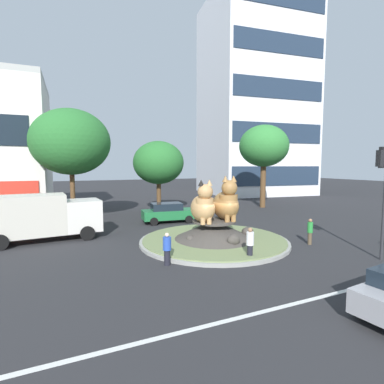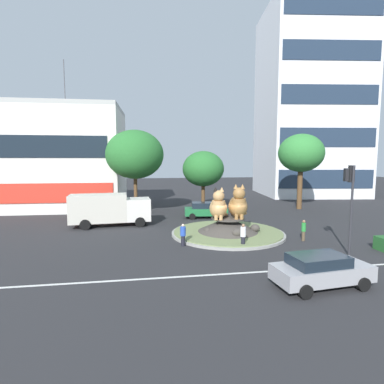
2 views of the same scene
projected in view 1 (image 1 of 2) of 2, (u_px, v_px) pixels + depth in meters
name	position (u px, v px, depth m)	size (l,w,h in m)	color
ground_plane	(214.00, 242.00, 18.10)	(160.00, 160.00, 0.00)	#28282B
lane_centreline	(323.00, 297.00, 10.62)	(112.00, 0.20, 0.01)	silver
roundabout_island	(214.00, 234.00, 18.04)	(9.10, 9.10, 1.38)	gray
cat_statue_calico	(203.00, 207.00, 17.32)	(2.02, 2.58, 2.55)	tan
cat_statue_tabby	(226.00, 203.00, 18.13)	(2.11, 2.77, 2.76)	#9E703D
traffic_light_mast	(383.00, 178.00, 14.46)	(0.77, 0.47, 5.65)	#2D2D33
office_tower	(254.00, 99.00, 49.12)	(17.32, 16.52, 31.49)	silver
broadleaf_tree_behind_island	(264.00, 146.00, 32.55)	(5.43, 5.43, 9.19)	brown
second_tree_near_tower	(159.00, 163.00, 28.55)	(4.92, 4.92, 7.08)	brown
third_tree_left	(71.00, 142.00, 23.72)	(6.24, 6.24, 9.27)	brown
pedestrian_blue_shirt	(167.00, 248.00, 13.92)	(0.39, 0.39, 1.57)	black
pedestrian_green_shirt	(310.00, 231.00, 17.54)	(0.31, 0.31, 1.57)	brown
pedestrian_white_shirt	(250.00, 243.00, 14.65)	(0.38, 0.38, 1.65)	black
sedan_on_far_lane	(168.00, 212.00, 24.35)	(4.55, 2.41, 1.63)	#1E6B38
delivery_box_truck	(38.00, 216.00, 18.20)	(7.25, 3.03, 2.92)	silver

